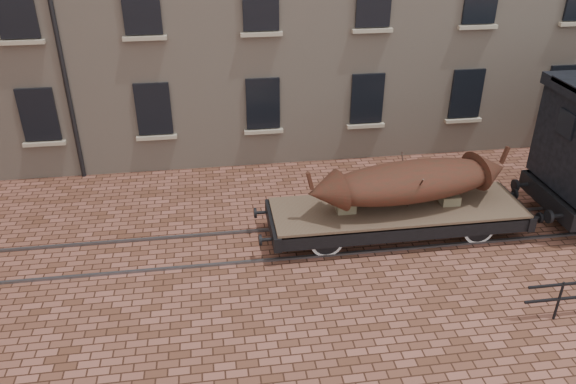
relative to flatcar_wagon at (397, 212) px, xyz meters
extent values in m
plane|color=brown|center=(-0.57, 0.00, -0.71)|extent=(90.00, 90.00, 0.00)
cube|color=black|center=(-10.07, 4.96, 1.49)|extent=(1.10, 0.12, 1.70)
cube|color=#B5A78D|center=(-10.07, 4.90, 0.54)|extent=(1.30, 0.18, 0.12)
cube|color=black|center=(-6.57, 4.96, 1.49)|extent=(1.10, 0.12, 1.70)
cube|color=#B5A78D|center=(-6.57, 4.90, 0.54)|extent=(1.30, 0.18, 0.12)
cube|color=black|center=(-3.07, 4.96, 1.49)|extent=(1.10, 0.12, 1.70)
cube|color=#B5A78D|center=(-3.07, 4.90, 0.54)|extent=(1.30, 0.18, 0.12)
cube|color=black|center=(0.43, 4.96, 1.49)|extent=(1.10, 0.12, 1.70)
cube|color=#B5A78D|center=(0.43, 4.90, 0.54)|extent=(1.30, 0.18, 0.12)
cube|color=black|center=(3.93, 4.96, 1.49)|extent=(1.10, 0.12, 1.70)
cube|color=#B5A78D|center=(3.93, 4.90, 0.54)|extent=(1.30, 0.18, 0.12)
cube|color=black|center=(7.43, 4.96, 1.49)|extent=(1.10, 0.12, 1.70)
cube|color=#B5A78D|center=(7.43, 4.90, 0.54)|extent=(1.30, 0.18, 0.12)
cube|color=black|center=(-10.07, 4.96, 4.69)|extent=(1.10, 0.12, 1.70)
cube|color=#B5A78D|center=(-10.07, 4.90, 3.74)|extent=(1.30, 0.18, 0.12)
cube|color=black|center=(-6.57, 4.96, 4.69)|extent=(1.10, 0.12, 1.70)
cube|color=#B5A78D|center=(-6.57, 4.90, 3.74)|extent=(1.30, 0.18, 0.12)
cube|color=black|center=(-3.07, 4.96, 4.69)|extent=(1.10, 0.12, 1.70)
cube|color=#B5A78D|center=(-3.07, 4.90, 3.74)|extent=(1.30, 0.18, 0.12)
cube|color=#B5A78D|center=(0.43, 4.90, 3.74)|extent=(1.30, 0.18, 0.12)
cube|color=#B5A78D|center=(3.93, 4.90, 3.74)|extent=(1.30, 0.18, 0.12)
cube|color=#59595E|center=(-0.57, -0.72, -0.68)|extent=(30.00, 0.08, 0.06)
cube|color=#59595E|center=(-0.57, 0.72, -0.68)|extent=(30.00, 0.08, 0.06)
cylinder|color=black|center=(2.43, -3.80, -0.21)|extent=(0.06, 0.06, 1.00)
cube|color=brown|center=(0.00, 0.00, 0.13)|extent=(6.72, 1.97, 0.11)
cube|color=black|center=(0.00, -0.91, -0.09)|extent=(6.72, 0.14, 0.40)
cube|color=black|center=(0.00, 0.91, -0.09)|extent=(6.72, 0.14, 0.40)
cube|color=black|center=(-3.36, 0.00, -0.09)|extent=(0.20, 2.06, 0.40)
cylinder|color=black|center=(-3.61, -0.67, -0.09)|extent=(0.31, 0.09, 0.09)
cylinder|color=black|center=(-3.76, -0.67, -0.09)|extent=(0.07, 0.29, 0.29)
cylinder|color=black|center=(-3.61, 0.67, -0.09)|extent=(0.31, 0.09, 0.09)
cylinder|color=black|center=(-3.76, 0.67, -0.09)|extent=(0.07, 0.29, 0.29)
cube|color=black|center=(3.36, 0.00, -0.09)|extent=(0.20, 2.06, 0.40)
cylinder|color=black|center=(3.61, -0.67, -0.09)|extent=(0.31, 0.09, 0.09)
cylinder|color=black|center=(3.76, -0.67, -0.09)|extent=(0.07, 0.29, 0.29)
cylinder|color=black|center=(3.61, 0.67, -0.09)|extent=(0.31, 0.09, 0.09)
cylinder|color=black|center=(3.76, 0.67, -0.09)|extent=(0.07, 0.29, 0.29)
cylinder|color=black|center=(-2.06, 0.00, -0.28)|extent=(0.09, 1.70, 0.09)
cylinder|color=white|center=(-2.06, -0.72, -0.28)|extent=(0.86, 0.06, 0.86)
cylinder|color=black|center=(-2.06, -0.72, -0.28)|extent=(0.70, 0.09, 0.70)
cube|color=black|center=(-2.06, -0.83, -0.07)|extent=(0.81, 0.07, 0.09)
cylinder|color=white|center=(-2.06, 0.72, -0.28)|extent=(0.86, 0.06, 0.86)
cylinder|color=black|center=(-2.06, 0.72, -0.28)|extent=(0.70, 0.09, 0.70)
cube|color=black|center=(-2.06, 0.83, -0.07)|extent=(0.81, 0.07, 0.09)
cylinder|color=black|center=(2.06, 0.00, -0.28)|extent=(0.09, 1.70, 0.09)
cylinder|color=white|center=(2.06, -0.72, -0.28)|extent=(0.86, 0.06, 0.86)
cylinder|color=black|center=(2.06, -0.72, -0.28)|extent=(0.70, 0.09, 0.70)
cube|color=black|center=(2.06, -0.83, -0.07)|extent=(0.81, 0.07, 0.09)
cylinder|color=white|center=(2.06, 0.72, -0.28)|extent=(0.86, 0.06, 0.86)
cylinder|color=black|center=(2.06, 0.72, -0.28)|extent=(0.70, 0.09, 0.70)
cube|color=black|center=(2.06, 0.83, -0.07)|extent=(0.81, 0.07, 0.09)
cube|color=black|center=(0.00, 0.00, -0.22)|extent=(3.58, 0.05, 0.05)
cube|color=#776C4E|center=(-1.43, 0.00, 0.31)|extent=(0.49, 0.45, 0.25)
cube|color=#776C4E|center=(1.43, 0.00, 0.31)|extent=(0.49, 0.45, 0.25)
ellipsoid|color=#4A1D14|center=(0.27, 0.00, 0.92)|extent=(5.18, 2.21, 1.00)
cone|color=#4A1D14|center=(-2.08, -0.32, 0.96)|extent=(0.98, 1.06, 0.95)
cube|color=#4A1D14|center=(-2.47, -0.37, 1.33)|extent=(0.21, 0.13, 0.48)
cone|color=#4A1D14|center=(2.63, 0.32, 0.96)|extent=(0.98, 1.06, 0.95)
cube|color=#4A1D14|center=(3.02, 0.37, 1.33)|extent=(0.21, 0.13, 0.48)
cylinder|color=#3E2B23|center=(0.27, -0.41, 0.79)|extent=(0.04, 0.86, 1.24)
cylinder|color=#3E2B23|center=(0.27, 0.41, 0.79)|extent=(0.04, 0.86, 1.24)
cube|color=black|center=(4.36, 0.00, 0.07)|extent=(0.25, 2.68, 0.50)
cylinder|color=black|center=(3.86, -0.89, 0.07)|extent=(0.09, 0.36, 0.36)
cylinder|color=black|center=(3.86, 0.89, 0.07)|extent=(0.09, 0.36, 0.36)
cylinder|color=white|center=(5.59, 0.72, -0.18)|extent=(1.07, 0.08, 1.07)
cylinder|color=black|center=(5.59, 0.72, -0.18)|extent=(0.88, 0.11, 0.88)
cube|color=black|center=(4.34, 0.00, 2.30)|extent=(0.09, 0.67, 0.67)
camera|label=1|loc=(-4.77, -12.42, 7.68)|focal=35.00mm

